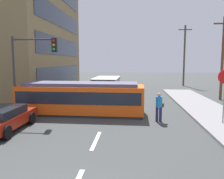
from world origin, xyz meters
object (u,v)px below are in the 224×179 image
at_px(traffic_light_mast, 31,61).
at_px(utility_pole_mid, 223,57).
at_px(streetcar_tram, 81,98).
at_px(parked_sedan_far, 56,95).
at_px(utility_pole_far, 184,55).
at_px(city_bus, 107,84).
at_px(parked_sedan_mid, 2,118).
at_px(parked_sedan_furthest, 72,88).
at_px(pedestrian_crossing, 159,105).

bearing_deg(traffic_light_mast, utility_pole_mid, 28.19).
distance_m(streetcar_tram, parked_sedan_far, 5.01).
distance_m(streetcar_tram, utility_pole_far, 21.62).
bearing_deg(city_bus, utility_pole_far, 42.77).
relative_size(city_bus, traffic_light_mast, 1.15).
xyz_separation_m(traffic_light_mast, utility_pole_far, (13.44, 19.61, 0.89)).
xyz_separation_m(streetcar_tram, traffic_light_mast, (-2.89, -1.03, 2.41)).
bearing_deg(parked_sedan_mid, parked_sedan_furthest, 90.26).
xyz_separation_m(traffic_light_mast, utility_pole_mid, (14.14, 7.58, 0.34)).
distance_m(traffic_light_mast, utility_pole_far, 23.79).
bearing_deg(parked_sedan_far, traffic_light_mast, -88.25).
distance_m(parked_sedan_mid, parked_sedan_far, 8.04).
relative_size(city_bus, parked_sedan_furthest, 1.32).
height_order(streetcar_tram, pedestrian_crossing, streetcar_tram).
height_order(parked_sedan_furthest, traffic_light_mast, traffic_light_mast).
xyz_separation_m(streetcar_tram, pedestrian_crossing, (4.87, -1.61, -0.13)).
xyz_separation_m(streetcar_tram, parked_sedan_furthest, (-3.19, 9.72, -0.46)).
bearing_deg(parked_sedan_far, parked_sedan_furthest, 91.49).
bearing_deg(pedestrian_crossing, parked_sedan_far, 144.83).
distance_m(parked_sedan_far, traffic_light_mast, 5.76).
height_order(streetcar_tram, city_bus, streetcar_tram).
relative_size(streetcar_tram, parked_sedan_furthest, 1.89).
bearing_deg(streetcar_tram, city_bus, 86.14).
height_order(traffic_light_mast, utility_pole_far, utility_pole_far).
bearing_deg(city_bus, traffic_light_mast, -108.65).
relative_size(streetcar_tram, parked_sedan_far, 1.79).
bearing_deg(pedestrian_crossing, traffic_light_mast, 175.73).
bearing_deg(city_bus, utility_pole_mid, -15.03).
distance_m(parked_sedan_furthest, traffic_light_mast, 11.13).
relative_size(parked_sedan_far, utility_pole_far, 0.54).
relative_size(utility_pole_mid, utility_pole_far, 0.87).
bearing_deg(parked_sedan_mid, streetcar_tram, 52.55).
height_order(pedestrian_crossing, traffic_light_mast, traffic_light_mast).
bearing_deg(utility_pole_mid, city_bus, 164.97).
xyz_separation_m(parked_sedan_far, traffic_light_mast, (0.15, -4.99, 2.87)).
xyz_separation_m(pedestrian_crossing, traffic_light_mast, (-7.75, 0.58, 2.55)).
xyz_separation_m(utility_pole_mid, utility_pole_far, (-0.70, 12.03, 0.55)).
bearing_deg(parked_sedan_mid, city_bus, 74.42).
relative_size(parked_sedan_far, traffic_light_mast, 0.92).
height_order(streetcar_tram, traffic_light_mast, traffic_light_mast).
distance_m(pedestrian_crossing, traffic_light_mast, 8.18).
height_order(traffic_light_mast, utility_pole_mid, utility_pole_mid).
height_order(parked_sedan_mid, utility_pole_far, utility_pole_far).
bearing_deg(parked_sedan_furthest, city_bus, -4.74).
relative_size(pedestrian_crossing, parked_sedan_furthest, 0.39).
bearing_deg(pedestrian_crossing, parked_sedan_furthest, 125.42).
distance_m(parked_sedan_mid, utility_pole_mid, 18.17).
height_order(pedestrian_crossing, utility_pole_mid, utility_pole_mid).
height_order(parked_sedan_furthest, utility_pole_mid, utility_pole_mid).
height_order(streetcar_tram, parked_sedan_mid, streetcar_tram).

